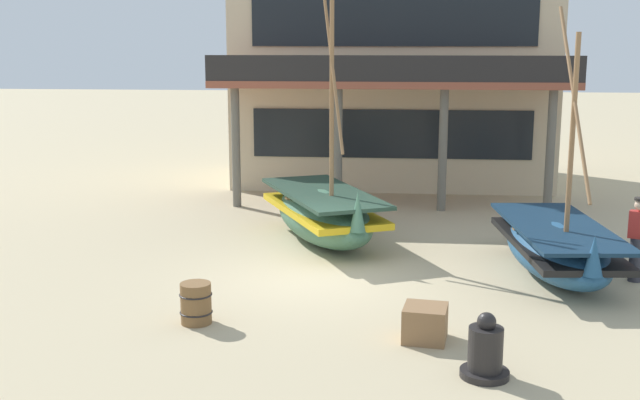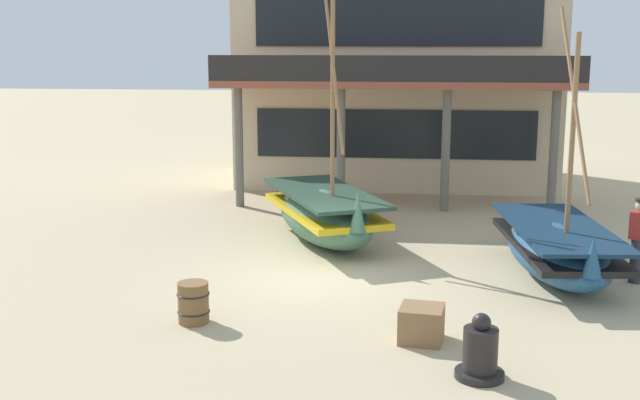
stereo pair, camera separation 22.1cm
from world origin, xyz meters
TOP-DOWN VIEW (x-y plane):
  - ground_plane at (0.00, 0.00)m, footprint 120.00×120.00m
  - fishing_boat_near_left at (-0.11, 2.93)m, footprint 3.46×4.76m
  - fishing_boat_centre_large at (4.84, 0.70)m, footprint 2.18×4.63m
  - fisherman_by_hull at (6.32, 0.43)m, footprint 0.42×0.35m
  - capstan_winch at (2.89, -4.47)m, footprint 0.70×0.70m
  - wooden_barrel at (-1.73, -2.75)m, footprint 0.56×0.56m
  - cargo_crate at (2.09, -3.15)m, footprint 0.76×0.76m
  - harbor_building_main at (1.39, 11.72)m, footprint 10.58×8.20m

SIDE VIEW (x-z plane):
  - ground_plane at x=0.00m, z-range 0.00..0.00m
  - cargo_crate at x=2.09m, z-range 0.00..0.56m
  - wooden_barrel at x=-1.73m, z-range 0.00..0.70m
  - capstan_winch at x=2.89m, z-range -0.11..0.85m
  - fishing_boat_centre_large at x=4.84m, z-range -2.09..3.26m
  - fishing_boat_near_left at x=-0.11m, z-range -2.43..3.80m
  - fisherman_by_hull at x=6.32m, z-range -0.01..1.68m
  - harbor_building_main at x=1.39m, z-range -0.01..10.47m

